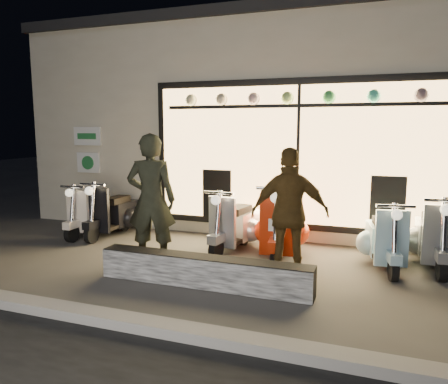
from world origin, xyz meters
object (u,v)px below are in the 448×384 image
Objects in this scene: man at (151,200)px; scooter_red at (281,226)px; graffiti_barrier at (204,271)px; scooter_silver at (237,225)px; woman at (290,213)px.

scooter_red is at bearing -163.48° from man.
graffiti_barrier is 1.99× the size of scooter_silver.
scooter_silver is 0.73× the size of man.
scooter_red is (0.78, -0.12, 0.06)m from scooter_silver.
graffiti_barrier is 1.39m from woman.
woman is (2.04, 0.14, -0.09)m from man.
woman reaches higher than scooter_silver.
woman is at bearing -78.72° from scooter_red.
scooter_silver is at bearing 95.08° from graffiti_barrier.
woman reaches higher than scooter_red.
man is 1.10× the size of woman.
scooter_silver reaches higher than graffiti_barrier.
man is at bearing 151.12° from graffiti_barrier.
scooter_red reaches higher than graffiti_barrier.
scooter_silver is at bearing 163.68° from scooter_red.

